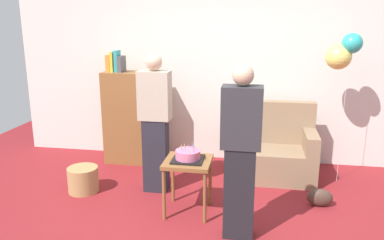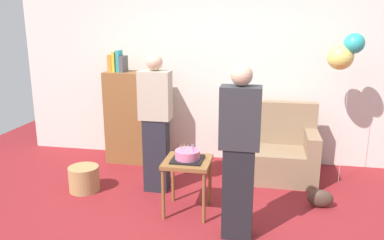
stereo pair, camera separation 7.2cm
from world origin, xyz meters
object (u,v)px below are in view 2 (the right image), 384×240
couch (273,151)px  wicker_basket (84,179)px  bookshelf (135,116)px  person_blowing_candles (156,123)px  handbag (320,199)px  side_table (187,168)px  balloon_bunch (345,53)px  person_holding_cake (239,153)px  birthday_cake (187,155)px

couch → wicker_basket: (-2.22, -0.88, -0.19)m
couch → bookshelf: size_ratio=0.69×
bookshelf → person_blowing_candles: size_ratio=0.98×
couch → handbag: (0.52, -0.80, -0.24)m
person_blowing_candles → side_table: bearing=-23.2°
wicker_basket → handbag: (2.73, 0.09, -0.05)m
side_table → wicker_basket: 1.40m
handbag → balloon_bunch: balloon_bunch is taller
person_blowing_candles → person_holding_cake: size_ratio=1.00×
person_holding_cake → balloon_bunch: size_ratio=0.88×
couch → handbag: couch is taller
bookshelf → side_table: bearing=-52.7°
side_table → balloon_bunch: 2.34m
couch → person_blowing_candles: size_ratio=0.67×
side_table → person_holding_cake: 0.75m
side_table → handbag: side_table is taller
birthday_cake → person_blowing_candles: person_blowing_candles is taller
couch → side_table: size_ratio=1.88×
side_table → birthday_cake: size_ratio=1.83×
couch → person_holding_cake: bearing=-102.2°
birthday_cake → handbag: (1.41, 0.37, -0.53)m
couch → person_holding_cake: 1.66m
birthday_cake → balloon_bunch: 2.27m
bookshelf → wicker_basket: (-0.28, -1.08, -0.52)m
couch → balloon_bunch: (0.77, 0.03, 1.28)m
birthday_cake → balloon_bunch: size_ratio=0.17×
bookshelf → person_blowing_candles: bearing=-57.4°
couch → person_blowing_candles: bearing=-153.3°
wicker_basket → balloon_bunch: (2.99, 0.91, 1.47)m
handbag → balloon_bunch: (0.26, 0.83, 1.52)m
person_holding_cake → handbag: person_holding_cake is taller
wicker_basket → person_holding_cake: bearing=-19.5°
couch → wicker_basket: bearing=-158.3°
side_table → wicker_basket: side_table is taller
bookshelf → person_blowing_candles: 1.07m
balloon_bunch → side_table: bearing=-144.3°
couch → person_blowing_candles: 1.60m
bookshelf → side_table: (1.04, -1.37, -0.17)m
handbag → person_blowing_candles: bearing=176.7°
side_table → wicker_basket: bearing=168.0°
balloon_bunch → birthday_cake: bearing=-144.3°
person_holding_cake → handbag: bearing=-143.4°
couch → birthday_cake: couch is taller
person_holding_cake → wicker_basket: size_ratio=4.53×
bookshelf → balloon_bunch: (2.71, -0.17, 0.95)m
wicker_basket → balloon_bunch: 3.45m
person_blowing_candles → person_holding_cake: bearing=-17.8°
couch → bookshelf: bookshelf is taller
birthday_cake → balloon_bunch: balloon_bunch is taller
person_blowing_candles → handbag: (1.88, -0.11, -0.73)m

